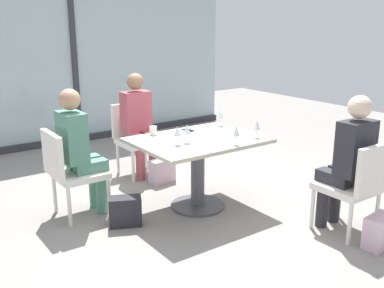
# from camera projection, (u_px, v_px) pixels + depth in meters

# --- Properties ---
(ground_plane) EXTENTS (12.00, 12.00, 0.00)m
(ground_plane) POSITION_uv_depth(u_px,v_px,m) (198.00, 206.00, 4.62)
(ground_plane) COLOR gray
(window_wall_backdrop) EXTENTS (5.49, 0.10, 2.70)m
(window_wall_backdrop) POSITION_uv_depth(u_px,v_px,m) (74.00, 65.00, 6.80)
(window_wall_backdrop) COLOR #A2B7BC
(window_wall_backdrop) RESTS_ON ground_plane
(dining_table_main) EXTENTS (1.25, 0.95, 0.73)m
(dining_table_main) POSITION_uv_depth(u_px,v_px,m) (198.00, 156.00, 4.47)
(dining_table_main) COLOR #BCB29E
(dining_table_main) RESTS_ON ground_plane
(chair_front_right) EXTENTS (0.46, 0.50, 0.87)m
(chair_front_right) POSITION_uv_depth(u_px,v_px,m) (357.00, 183.00, 3.89)
(chair_front_right) COLOR silver
(chair_front_right) RESTS_ON ground_plane
(chair_near_window) EXTENTS (0.46, 0.51, 0.87)m
(chair_near_window) POSITION_uv_depth(u_px,v_px,m) (135.00, 135.00, 5.51)
(chair_near_window) COLOR silver
(chair_near_window) RESTS_ON ground_plane
(chair_far_left) EXTENTS (0.50, 0.46, 0.87)m
(chair_far_left) POSITION_uv_depth(u_px,v_px,m) (70.00, 169.00, 4.25)
(chair_far_left) COLOR silver
(chair_far_left) RESTS_ON ground_plane
(person_front_right) EXTENTS (0.34, 0.39, 1.26)m
(person_front_right) POSITION_uv_depth(u_px,v_px,m) (349.00, 157.00, 3.92)
(person_front_right) COLOR #28282D
(person_front_right) RESTS_ON ground_plane
(person_near_window) EXTENTS (0.34, 0.39, 1.26)m
(person_near_window) POSITION_uv_depth(u_px,v_px,m) (139.00, 120.00, 5.37)
(person_near_window) COLOR #B24C56
(person_near_window) RESTS_ON ground_plane
(person_far_left) EXTENTS (0.39, 0.34, 1.26)m
(person_far_left) POSITION_uv_depth(u_px,v_px,m) (79.00, 146.00, 4.26)
(person_far_left) COLOR #4C7F6B
(person_far_left) RESTS_ON ground_plane
(wine_glass_0) EXTENTS (0.07, 0.07, 0.18)m
(wine_glass_0) POSITION_uv_depth(u_px,v_px,m) (187.00, 130.00, 4.22)
(wine_glass_0) COLOR silver
(wine_glass_0) RESTS_ON dining_table_main
(wine_glass_1) EXTENTS (0.07, 0.07, 0.18)m
(wine_glass_1) POSITION_uv_depth(u_px,v_px,m) (177.00, 132.00, 4.15)
(wine_glass_1) COLOR silver
(wine_glass_1) RESTS_ON dining_table_main
(wine_glass_2) EXTENTS (0.07, 0.07, 0.18)m
(wine_glass_2) POSITION_uv_depth(u_px,v_px,m) (257.00, 125.00, 4.41)
(wine_glass_2) COLOR silver
(wine_glass_2) RESTS_ON dining_table_main
(wine_glass_3) EXTENTS (0.07, 0.07, 0.18)m
(wine_glass_3) POSITION_uv_depth(u_px,v_px,m) (236.00, 131.00, 4.16)
(wine_glass_3) COLOR silver
(wine_glass_3) RESTS_ON dining_table_main
(wine_glass_4) EXTENTS (0.07, 0.07, 0.18)m
(wine_glass_4) POSITION_uv_depth(u_px,v_px,m) (220.00, 114.00, 4.92)
(wine_glass_4) COLOR silver
(wine_glass_4) RESTS_ON dining_table_main
(coffee_cup) EXTENTS (0.08, 0.08, 0.09)m
(coffee_cup) POSITION_uv_depth(u_px,v_px,m) (153.00, 131.00, 4.55)
(coffee_cup) COLOR white
(coffee_cup) RESTS_ON dining_table_main
(cell_phone_on_table) EXTENTS (0.07, 0.14, 0.01)m
(cell_phone_on_table) POSITION_uv_depth(u_px,v_px,m) (188.00, 130.00, 4.74)
(cell_phone_on_table) COLOR black
(cell_phone_on_table) RESTS_ON dining_table_main
(handbag_0) EXTENTS (0.32, 0.19, 0.28)m
(handbag_0) POSITION_uv_depth(u_px,v_px,m) (379.00, 231.00, 3.76)
(handbag_0) COLOR beige
(handbag_0) RESTS_ON ground_plane
(handbag_1) EXTENTS (0.32, 0.20, 0.28)m
(handbag_1) POSITION_uv_depth(u_px,v_px,m) (162.00, 171.00, 5.28)
(handbag_1) COLOR beige
(handbag_1) RESTS_ON ground_plane
(handbag_2) EXTENTS (0.34, 0.27, 0.28)m
(handbag_2) POSITION_uv_depth(u_px,v_px,m) (125.00, 211.00, 4.16)
(handbag_2) COLOR #232328
(handbag_2) RESTS_ON ground_plane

